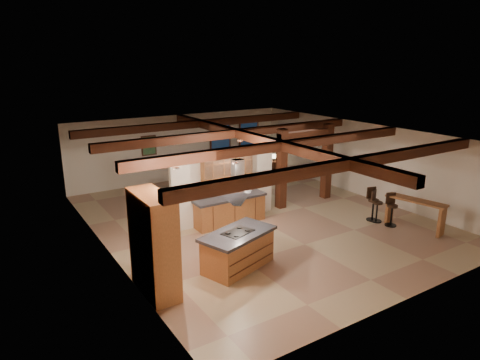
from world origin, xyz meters
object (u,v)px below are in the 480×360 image
(kitchen_island, at_px, (238,249))
(dining_table, at_px, (202,191))
(sofa, at_px, (232,168))
(bar_counter, at_px, (415,209))

(kitchen_island, height_order, dining_table, kitchen_island)
(sofa, xyz_separation_m, bar_counter, (1.49, -8.75, 0.33))
(dining_table, distance_m, sofa, 3.63)
(kitchen_island, height_order, bar_counter, kitchen_island)
(bar_counter, bearing_deg, dining_table, 123.66)
(kitchen_island, bearing_deg, bar_counter, -7.41)
(kitchen_island, xyz_separation_m, sofa, (4.66, 7.95, -0.17))
(dining_table, relative_size, sofa, 0.75)
(kitchen_island, bearing_deg, dining_table, 71.59)
(dining_table, bearing_deg, bar_counter, -58.16)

